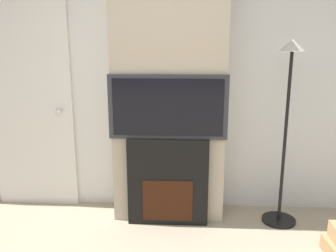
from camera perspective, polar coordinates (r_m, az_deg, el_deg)
name	(u,v)px	position (r m, az deg, el deg)	size (l,w,h in m)	color
wall_back	(170,77)	(3.71, 0.32, 7.46)	(6.00, 0.06, 2.70)	silver
chimney_breast	(169,80)	(3.50, 0.16, 7.04)	(1.05, 0.37, 2.70)	tan
fireplace	(168,181)	(3.56, 0.00, -8.44)	(0.75, 0.15, 0.84)	black
television	(168,107)	(3.35, 0.00, 2.90)	(1.07, 0.07, 0.59)	#2D2D33
floor_lamp	(287,115)	(3.54, 17.67, 1.59)	(0.32, 0.32, 1.72)	black
entry_door	(32,107)	(4.02, -20.03, 2.76)	(0.83, 0.09, 2.10)	silver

